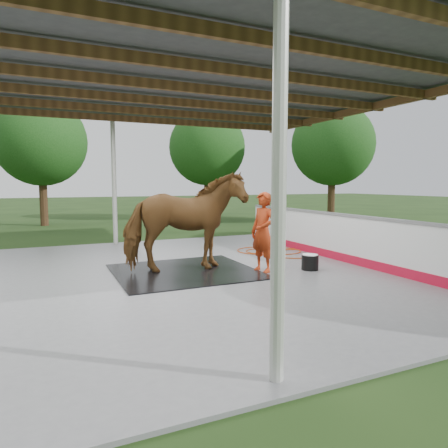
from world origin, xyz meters
name	(u,v)px	position (x,y,z in m)	size (l,w,h in m)	color
ground	(154,279)	(0.00, 0.00, 0.00)	(100.00, 100.00, 0.00)	#1E3814
concrete_slab	(154,277)	(0.00, 0.00, 0.03)	(12.00, 10.00, 0.05)	slate
pavilion_structure	(150,78)	(0.00, 0.00, 3.97)	(12.60, 10.60, 4.05)	beige
dasher_board	(335,237)	(4.60, 0.00, 0.59)	(0.16, 8.00, 1.15)	red
tree_belt	(154,97)	(0.30, 0.90, 3.79)	(28.00, 28.00, 5.80)	#382314
rubber_mat	(185,271)	(0.71, 0.12, 0.06)	(2.91, 2.73, 0.02)	black
horse	(185,222)	(0.71, 0.12, 1.13)	(1.14, 2.50, 2.11)	brown
handler	(263,232)	(2.24, -0.52, 0.90)	(0.62, 0.41, 1.70)	#AC3112
wash_bucket	(310,262)	(3.26, -0.80, 0.22)	(0.37, 0.37, 0.34)	black
soap_bottle_a	(274,262)	(2.56, -0.45, 0.22)	(0.13, 0.13, 0.33)	silver
soap_bottle_b	(314,260)	(3.75, -0.31, 0.14)	(0.08, 0.08, 0.18)	#338CD8
hose_coil	(276,252)	(3.75, 1.41, 0.06)	(2.10, 2.08, 0.02)	#C6460E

